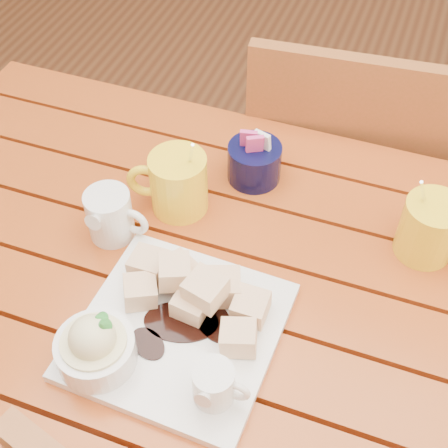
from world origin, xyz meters
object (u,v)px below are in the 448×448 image
at_px(table, 202,311).
at_px(coffee_mug_left, 177,182).
at_px(dessert_plate, 161,328).
at_px(chair_far, 344,180).
at_px(coffee_mug_right, 431,229).

xyz_separation_m(table, coffee_mug_left, (-0.09, 0.12, 0.16)).
relative_size(dessert_plate, chair_far, 0.31).
bearing_deg(dessert_plate, table, 87.73).
xyz_separation_m(coffee_mug_left, coffee_mug_right, (0.41, 0.04, -0.00)).
distance_m(dessert_plate, chair_far, 0.74).
bearing_deg(coffee_mug_left, table, -68.52).
bearing_deg(dessert_plate, chair_far, 77.55).
distance_m(table, dessert_plate, 0.19).
bearing_deg(table, coffee_mug_left, 125.77).
relative_size(dessert_plate, coffee_mug_right, 1.86).
height_order(coffee_mug_left, chair_far, coffee_mug_left).
bearing_deg(table, chair_far, 75.17).
relative_size(coffee_mug_right, chair_far, 0.17).
height_order(dessert_plate, chair_far, chair_far).
height_order(table, chair_far, chair_far).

